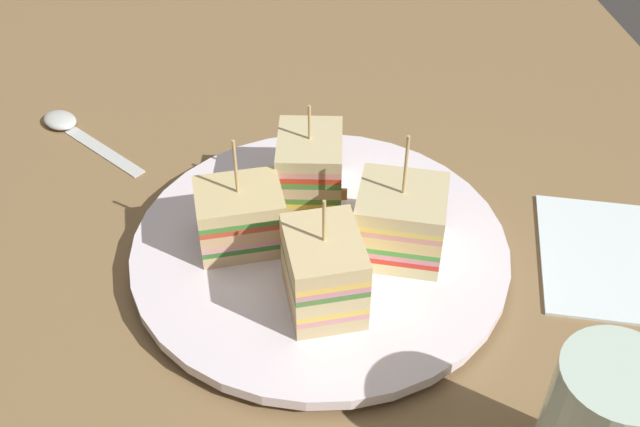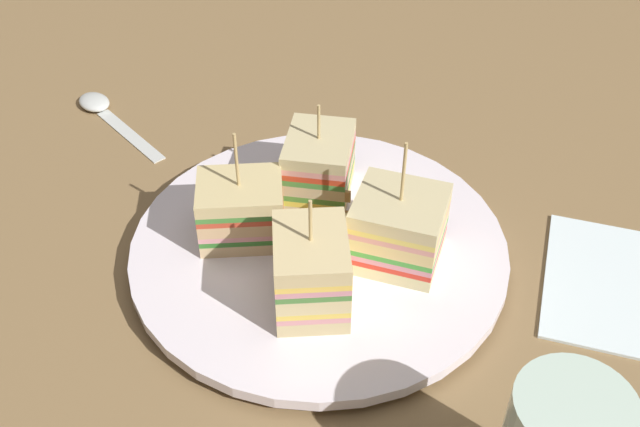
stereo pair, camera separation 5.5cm
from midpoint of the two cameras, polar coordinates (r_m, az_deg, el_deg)
name	(u,v)px [view 2 (the right image)]	position (r cm, az deg, el deg)	size (l,w,h in cm)	color
ground_plane	(320,267)	(59.22, 2.68, -4.17)	(101.87, 79.22, 1.80)	olive
plate	(320,249)	(57.86, 2.74, -2.84)	(28.68, 28.68, 1.68)	white
sandwich_wedge_0	(312,271)	(51.15, 2.51, -4.52)	(6.66, 5.33, 9.27)	#CFB881
sandwich_wedge_1	(399,229)	(55.10, 8.85, -1.27)	(7.58, 7.87, 10.41)	beige
sandwich_wedge_2	(324,167)	(60.06, 2.97, 3.42)	(7.09, 6.00, 8.55)	beige
sandwich_wedge_3	(243,210)	(56.51, -3.07, 0.14)	(5.41, 6.67, 9.44)	beige
chip_pile	(336,243)	(56.30, 4.07, -2.40)	(6.09, 6.34, 1.75)	#DFBD71
spoon	(103,109)	(76.16, -14.06, 7.55)	(11.60, 10.50, 1.00)	silver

